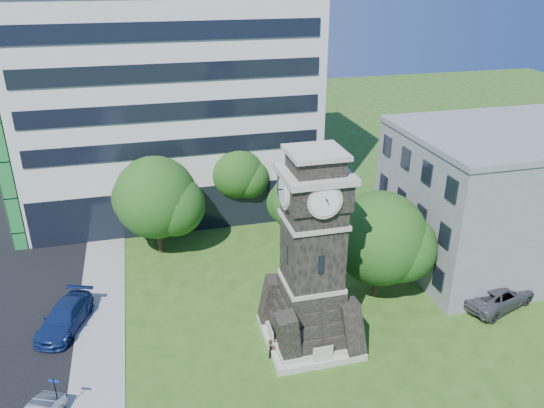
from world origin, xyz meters
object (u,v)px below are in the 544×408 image
object	(u,v)px
clock_tower	(312,265)
car_street_north	(65,317)
car_east_lot	(498,295)
park_bench	(282,348)
street_sign	(56,393)

from	to	relation	value
clock_tower	car_street_north	size ratio (longest dim) A/B	2.32
car_street_north	clock_tower	bearing A→B (deg)	1.12
car_east_lot	park_bench	distance (m)	15.46
car_street_north	car_east_lot	world-z (taller)	car_east_lot
car_east_lot	street_sign	size ratio (longest dim) A/B	2.39
park_bench	street_sign	world-z (taller)	street_sign
car_street_north	street_sign	bearing A→B (deg)	-67.06
car_street_north	street_sign	xyz separation A→B (m)	(0.41, -7.53, 0.72)
car_east_lot	clock_tower	bearing A→B (deg)	72.75
street_sign	car_east_lot	bearing A→B (deg)	30.33
car_street_north	car_east_lot	size ratio (longest dim) A/B	0.93
park_bench	car_street_north	bearing A→B (deg)	-179.86
car_street_north	park_bench	world-z (taller)	car_street_north
car_east_lot	park_bench	size ratio (longest dim) A/B	3.55
clock_tower	car_east_lot	world-z (taller)	clock_tower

